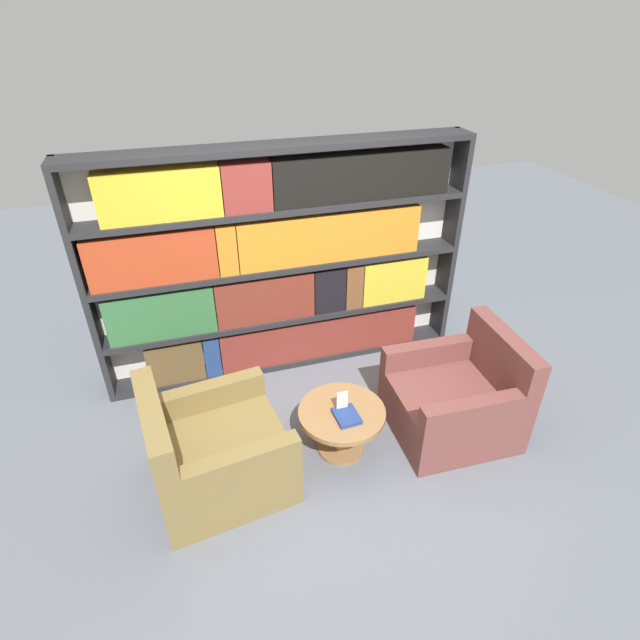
{
  "coord_description": "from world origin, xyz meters",
  "views": [
    {
      "loc": [
        -0.86,
        -2.5,
        2.98
      ],
      "look_at": [
        0.12,
        0.68,
        0.87
      ],
      "focal_mm": 28.0,
      "sensor_mm": 36.0,
      "label": 1
    }
  ],
  "objects": [
    {
      "name": "bookshelf",
      "position": [
        -0.03,
        1.4,
        1.03
      ],
      "size": [
        3.3,
        0.3,
        2.08
      ],
      "color": "silver",
      "rests_on": "ground_plane"
    },
    {
      "name": "stray_book",
      "position": [
        0.13,
        0.04,
        0.42
      ],
      "size": [
        0.18,
        0.22,
        0.03
      ],
      "color": "navy",
      "rests_on": "coffee_table"
    },
    {
      "name": "ground_plane",
      "position": [
        0.0,
        0.0,
        0.0
      ],
      "size": [
        14.0,
        14.0,
        0.0
      ],
      "primitive_type": "plane",
      "color": "slate"
    },
    {
      "name": "table_sign",
      "position": [
        0.12,
        0.12,
        0.48
      ],
      "size": [
        0.09,
        0.06,
        0.18
      ],
      "color": "black",
      "rests_on": "coffee_table"
    },
    {
      "name": "coffee_table",
      "position": [
        0.12,
        0.12,
        0.29
      ],
      "size": [
        0.66,
        0.66,
        0.4
      ],
      "color": "olive",
      "rests_on": "ground_plane"
    },
    {
      "name": "armchair_right",
      "position": [
        1.09,
        0.09,
        0.29
      ],
      "size": [
        0.94,
        0.89,
        0.86
      ],
      "rotation": [
        0.0,
        0.0,
        -1.61
      ],
      "color": "brown",
      "rests_on": "ground_plane"
    },
    {
      "name": "armchair_left",
      "position": [
        -0.85,
        0.09,
        0.29
      ],
      "size": [
        1.02,
        0.98,
        0.86
      ],
      "rotation": [
        0.0,
        0.0,
        1.7
      ],
      "color": "olive",
      "rests_on": "ground_plane"
    }
  ]
}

